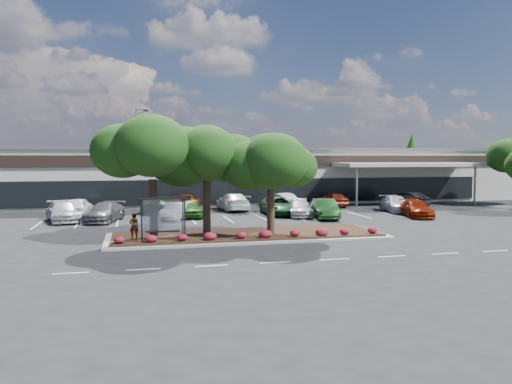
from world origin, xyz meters
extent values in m
plane|color=black|center=(0.00, 0.00, 0.00)|extent=(160.00, 160.00, 0.00)
cube|color=beige|center=(0.00, 34.00, 3.00)|extent=(80.00, 20.00, 6.00)
cube|color=#4D4D4F|center=(0.00, 34.00, 6.10)|extent=(80.40, 20.40, 0.30)
cube|color=black|center=(0.00, 23.95, 4.80)|extent=(80.00, 0.25, 1.20)
cube|color=black|center=(0.00, 23.95, 1.60)|extent=(60.00, 0.18, 2.60)
cube|color=#A61D0B|center=(-6.00, 23.88, 4.80)|extent=(6.00, 0.12, 1.00)
cube|color=beige|center=(20.00, 21.50, 4.40)|extent=(16.00, 5.00, 0.40)
cylinder|color=gray|center=(13.00, 19.50, 2.10)|extent=(0.24, 0.24, 4.20)
cylinder|color=gray|center=(27.00, 19.50, 2.10)|extent=(0.24, 0.24, 4.20)
cube|color=#9D9D98|center=(-2.00, 4.00, 0.07)|extent=(18.00, 6.00, 0.15)
cube|color=#402B19|center=(-2.00, 4.00, 0.20)|extent=(17.20, 5.20, 0.12)
cube|color=silver|center=(-12.00, -4.00, 0.01)|extent=(1.60, 0.12, 0.01)
cube|color=silver|center=(-8.80, -4.00, 0.01)|extent=(1.60, 0.12, 0.01)
cube|color=silver|center=(-5.60, -4.00, 0.01)|extent=(1.60, 0.12, 0.01)
cube|color=silver|center=(-2.40, -4.00, 0.01)|extent=(1.60, 0.12, 0.01)
cube|color=silver|center=(0.80, -4.00, 0.01)|extent=(1.60, 0.12, 0.01)
cube|color=silver|center=(4.00, -4.00, 0.01)|extent=(1.60, 0.12, 0.01)
cube|color=silver|center=(7.20, -4.00, 0.01)|extent=(1.60, 0.12, 0.01)
cube|color=silver|center=(10.40, -4.00, 0.01)|extent=(1.60, 0.12, 0.01)
cube|color=silver|center=(-16.50, 13.50, 0.01)|extent=(0.12, 5.00, 0.01)
cube|color=silver|center=(-13.50, 13.50, 0.01)|extent=(0.12, 5.00, 0.01)
cube|color=silver|center=(-10.50, 13.50, 0.01)|extent=(0.12, 5.00, 0.01)
cube|color=silver|center=(-7.50, 13.50, 0.01)|extent=(0.12, 5.00, 0.01)
cube|color=silver|center=(-4.50, 13.50, 0.01)|extent=(0.12, 5.00, 0.01)
cube|color=silver|center=(-1.50, 13.50, 0.01)|extent=(0.12, 5.00, 0.01)
cube|color=silver|center=(1.50, 13.50, 0.01)|extent=(0.12, 5.00, 0.01)
cube|color=silver|center=(4.50, 13.50, 0.01)|extent=(0.12, 5.00, 0.01)
cube|color=silver|center=(7.50, 13.50, 0.01)|extent=(0.12, 5.00, 0.01)
cube|color=silver|center=(10.50, 13.50, 0.01)|extent=(0.12, 5.00, 0.01)
cube|color=silver|center=(13.50, 13.50, 0.01)|extent=(0.12, 5.00, 0.01)
cube|color=silver|center=(16.50, 13.50, 0.01)|extent=(0.12, 5.00, 0.01)
cylinder|color=black|center=(-8.75, 3.45, 1.51)|extent=(0.08, 0.08, 2.50)
cylinder|color=black|center=(-6.25, 3.45, 1.51)|extent=(0.08, 0.08, 2.50)
cylinder|color=black|center=(-8.75, 2.15, 1.51)|extent=(0.08, 0.08, 2.50)
cylinder|color=black|center=(-6.25, 2.15, 1.51)|extent=(0.08, 0.08, 2.50)
cube|color=black|center=(-7.50, 2.80, 2.80)|extent=(2.75, 1.55, 0.10)
cube|color=silver|center=(-7.50, 3.45, 1.63)|extent=(2.30, 0.03, 2.00)
cube|color=black|center=(-7.50, 3.05, 0.71)|extent=(2.00, 0.35, 0.06)
cone|color=#163B12|center=(34.00, 44.00, 4.50)|extent=(3.96, 3.96, 9.00)
imported|color=#594C47|center=(-9.21, 3.43, 1.03)|extent=(0.59, 0.40, 1.54)
cube|color=#9D9D98|center=(-8.83, 24.98, 0.20)|extent=(0.50, 0.50, 0.40)
cylinder|color=gray|center=(-8.83, 24.98, 5.29)|extent=(0.14, 0.14, 9.78)
cube|color=gray|center=(-8.40, 24.85, 10.03)|extent=(0.93, 0.47, 0.14)
cube|color=black|center=(-7.93, 24.70, 9.96)|extent=(0.52, 0.42, 0.18)
imported|color=#BBBBBB|center=(-14.82, 15.22, 0.80)|extent=(3.53, 5.88, 1.59)
imported|color=#54555A|center=(-11.53, 14.40, 0.76)|extent=(3.56, 5.65, 1.53)
imported|color=silver|center=(-5.81, 14.40, 0.70)|extent=(3.13, 4.49, 1.40)
imported|color=#1F5317|center=(-4.52, 15.67, 0.76)|extent=(2.05, 4.58, 1.53)
imported|color=silver|center=(5.01, 14.03, 0.72)|extent=(3.03, 5.27, 1.44)
imported|color=#1D4B25|center=(3.52, 15.55, 0.81)|extent=(3.13, 6.03, 1.62)
imported|color=#1B491B|center=(6.61, 12.07, 0.83)|extent=(2.69, 5.27, 1.66)
imported|color=#B2B8BF|center=(15.04, 15.17, 0.75)|extent=(3.09, 5.50, 1.50)
imported|color=#711703|center=(14.75, 11.16, 0.72)|extent=(3.17, 5.33, 1.45)
imported|color=white|center=(-13.94, 18.42, 0.84)|extent=(2.56, 5.16, 1.69)
imported|color=#1A441B|center=(-6.96, 20.06, 0.74)|extent=(3.60, 5.76, 1.48)
imported|color=maroon|center=(-4.22, 21.83, 0.79)|extent=(3.44, 6.03, 1.59)
imported|color=white|center=(0.19, 20.18, 0.84)|extent=(2.68, 5.93, 1.69)
imported|color=silver|center=(5.57, 21.75, 0.76)|extent=(2.77, 4.90, 1.53)
imported|color=maroon|center=(11.13, 21.36, 0.78)|extent=(2.25, 4.73, 1.56)
imported|color=black|center=(18.57, 19.13, 0.78)|extent=(3.12, 5.01, 1.56)
imported|color=black|center=(17.18, 17.69, 0.71)|extent=(2.57, 5.08, 1.41)
camera|label=1|loc=(-9.15, -27.54, 5.25)|focal=35.00mm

